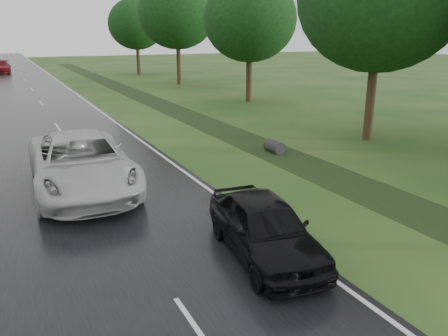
% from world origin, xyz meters
% --- Properties ---
extents(edge_stripe_east, '(0.12, 180.00, 0.01)m').
position_xyz_m(edge_stripe_east, '(6.75, 45.00, 0.04)').
color(edge_stripe_east, silver).
rests_on(edge_stripe_east, road).
extents(drainage_ditch, '(2.20, 120.00, 0.56)m').
position_xyz_m(drainage_ditch, '(11.50, 18.71, 0.04)').
color(drainage_ditch, black).
rests_on(drainage_ditch, ground).
extents(tree_east_c, '(7.00, 7.00, 9.29)m').
position_xyz_m(tree_east_c, '(18.20, 24.00, 6.14)').
color(tree_east_c, '#372616').
rests_on(tree_east_c, ground).
extents(tree_east_d, '(8.00, 8.00, 10.76)m').
position_xyz_m(tree_east_d, '(17.80, 38.00, 7.15)').
color(tree_east_d, '#372616').
rests_on(tree_east_d, ground).
extents(tree_east_f, '(7.20, 7.20, 9.62)m').
position_xyz_m(tree_east_f, '(17.50, 52.00, 6.37)').
color(tree_east_f, '#372616').
rests_on(tree_east_f, ground).
extents(white_pickup, '(3.29, 6.77, 1.85)m').
position_xyz_m(white_pickup, '(3.00, 8.63, 0.97)').
color(white_pickup, silver).
rests_on(white_pickup, road).
extents(dark_sedan, '(2.28, 4.43, 1.44)m').
position_xyz_m(dark_sedan, '(6.00, 2.00, 0.76)').
color(dark_sedan, black).
rests_on(dark_sedan, road).
extents(far_car_red, '(2.64, 5.86, 1.67)m').
position_xyz_m(far_car_red, '(1.21, 61.77, 0.87)').
color(far_car_red, maroon).
rests_on(far_car_red, road).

